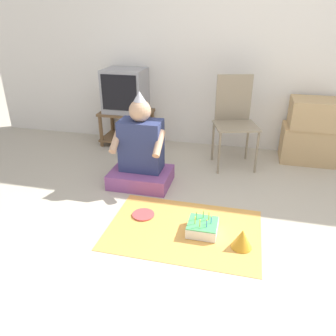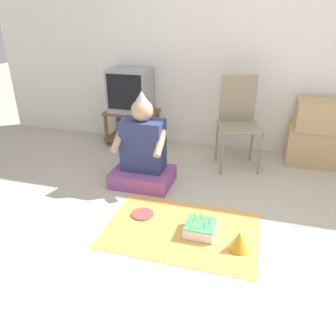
% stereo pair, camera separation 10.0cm
% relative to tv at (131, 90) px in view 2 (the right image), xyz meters
% --- Properties ---
extents(ground_plane, '(16.00, 16.00, 0.00)m').
position_rel_tv_xyz_m(ground_plane, '(1.36, -1.93, -0.66)').
color(ground_plane, '#BCB29E').
extents(wall_back, '(6.40, 0.06, 2.55)m').
position_rel_tv_xyz_m(wall_back, '(1.36, 0.23, 0.62)').
color(wall_back, white).
rests_on(wall_back, ground_plane).
extents(tv_stand, '(0.61, 0.41, 0.41)m').
position_rel_tv_xyz_m(tv_stand, '(0.00, -0.00, -0.41)').
color(tv_stand, brown).
rests_on(tv_stand, ground_plane).
extents(tv, '(0.47, 0.40, 0.49)m').
position_rel_tv_xyz_m(tv, '(0.00, 0.00, 0.00)').
color(tv, '#99999E').
rests_on(tv, tv_stand).
extents(folding_chair, '(0.51, 0.49, 0.93)m').
position_rel_tv_xyz_m(folding_chair, '(1.29, -0.29, -0.13)').
color(folding_chair, gray).
rests_on(folding_chair, ground_plane).
extents(cardboard_box_stack, '(0.57, 0.40, 0.68)m').
position_rel_tv_xyz_m(cardboard_box_stack, '(2.10, -0.03, -0.33)').
color(cardboard_box_stack, tan).
rests_on(cardboard_box_stack, ground_plane).
extents(person_seated, '(0.56, 0.42, 0.88)m').
position_rel_tv_xyz_m(person_seated, '(0.49, -0.97, -0.36)').
color(person_seated, '#8C4C8C').
rests_on(person_seated, ground_plane).
extents(party_cloth, '(1.14, 0.78, 0.01)m').
position_rel_tv_xyz_m(party_cloth, '(1.03, -1.61, -0.65)').
color(party_cloth, '#EFA84C').
rests_on(party_cloth, ground_plane).
extents(birthday_cake, '(0.22, 0.22, 0.15)m').
position_rel_tv_xyz_m(birthday_cake, '(1.18, -1.62, -0.61)').
color(birthday_cake, white).
rests_on(birthday_cake, party_cloth).
extents(party_hat_blue, '(0.15, 0.15, 0.14)m').
position_rel_tv_xyz_m(party_hat_blue, '(1.46, -1.72, -0.58)').
color(party_hat_blue, gold).
rests_on(party_hat_blue, party_cloth).
extents(paper_plate, '(0.18, 0.18, 0.01)m').
position_rel_tv_xyz_m(paper_plate, '(0.68, -1.51, -0.65)').
color(paper_plate, '#D84C4C').
rests_on(paper_plate, party_cloth).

